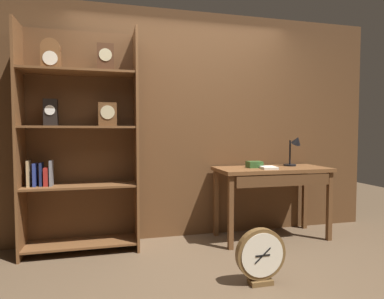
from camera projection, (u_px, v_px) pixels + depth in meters
ground_plane at (220, 286)px, 2.57m from camera, size 10.00×10.00×0.00m
back_wood_panel at (183, 125)px, 3.79m from camera, size 4.80×0.05×2.60m
bookshelf at (79, 138)px, 3.29m from camera, size 1.13×0.37×2.26m
workbench at (273, 177)px, 3.70m from camera, size 1.28×0.58×0.81m
desk_lamp at (295, 148)px, 3.87m from camera, size 0.20×0.20×0.37m
toolbox_small at (254, 164)px, 3.71m from camera, size 0.16×0.13×0.07m
open_repair_manual at (268, 168)px, 3.59m from camera, size 0.19×0.24×0.02m
round_clock_large at (261, 256)px, 2.60m from camera, size 0.41×0.11×0.45m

